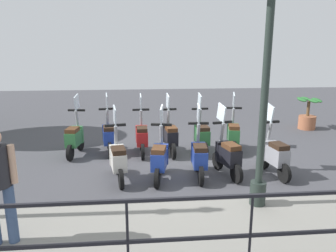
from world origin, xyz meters
TOP-DOWN VIEW (x-y plane):
  - ground_plane at (0.00, 0.00)m, footprint 28.00×28.00m
  - promenade_walkway at (-3.15, 0.00)m, footprint 2.20×20.00m
  - fence_railing at (-4.20, -0.00)m, footprint 0.04×16.03m
  - lamp_post_near at (-2.40, -0.77)m, footprint 0.26×0.90m
  - potted_palm at (3.03, -4.49)m, footprint 1.06×0.66m
  - scooter_near_0 at (-0.85, -1.71)m, footprint 1.23×0.46m
  - scooter_near_1 at (-0.79, -0.69)m, footprint 1.21×0.51m
  - scooter_near_2 at (-0.83, -0.07)m, footprint 1.23×0.44m
  - scooter_near_3 at (-0.87, 0.77)m, footprint 1.22×0.49m
  - scooter_near_4 at (-0.84, 1.63)m, footprint 1.23×0.47m
  - scooter_far_0 at (0.86, -1.29)m, footprint 1.22×0.49m
  - scooter_far_1 at (0.82, -0.44)m, footprint 1.23×0.44m
  - scooter_far_2 at (0.82, 0.39)m, footprint 1.23×0.44m
  - scooter_far_3 at (0.84, 1.12)m, footprint 1.23×0.44m
  - scooter_far_4 at (1.02, 1.98)m, footprint 1.23×0.44m
  - scooter_far_5 at (0.92, 2.82)m, footprint 1.23×0.45m

SIDE VIEW (x-z plane):
  - ground_plane at x=0.00m, z-range 0.00..0.00m
  - promenade_walkway at x=-3.15m, z-range 0.00..0.15m
  - potted_palm at x=3.03m, z-range -0.08..0.97m
  - scooter_near_0 at x=-0.85m, z-range -0.29..1.25m
  - scooter_near_1 at x=-0.79m, z-range -0.29..1.25m
  - scooter_near_2 at x=-0.83m, z-range -0.29..1.25m
  - scooter_near_3 at x=-0.87m, z-range -0.29..1.25m
  - scooter_near_4 at x=-0.84m, z-range -0.29..1.25m
  - scooter_far_0 at x=0.86m, z-range -0.29..1.25m
  - scooter_far_1 at x=0.82m, z-range -0.29..1.25m
  - scooter_far_2 at x=0.82m, z-range -0.29..1.25m
  - scooter_far_3 at x=0.84m, z-range -0.29..1.25m
  - scooter_far_4 at x=1.02m, z-range -0.29..1.25m
  - scooter_far_5 at x=0.92m, z-range -0.29..1.25m
  - fence_railing at x=-4.20m, z-range 0.36..1.43m
  - lamp_post_near at x=-2.40m, z-range -0.09..3.94m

